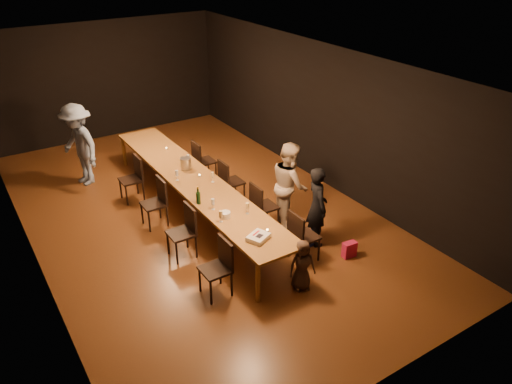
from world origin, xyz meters
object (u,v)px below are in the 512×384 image
chair_left_2 (153,203)px  chair_left_3 (131,179)px  child (302,265)px  chair_left_0 (215,269)px  chair_right_2 (232,181)px  ice_bucket (186,163)px  table (194,181)px  woman_tan (290,184)px  woman_birthday (317,206)px  chair_right_3 (205,161)px  man_blue (79,145)px  plate_stack (225,215)px  champagne_bottle (198,195)px  birthday_cake (258,237)px  chair_right_0 (304,236)px  chair_left_1 (181,233)px  chair_right_1 (265,206)px

chair_left_2 → chair_left_3: 1.20m
child → chair_left_2: bearing=129.0°
chair_left_0 → chair_left_2: same height
chair_right_2 → ice_bucket: 1.00m
table → woman_tan: 1.87m
woman_birthday → child: size_ratio=1.71×
chair_right_3 → chair_left_3: same height
man_blue → ice_bucket: 2.54m
plate_stack → ice_bucket: (0.27, 2.06, 0.07)m
plate_stack → ice_bucket: size_ratio=0.75×
plate_stack → champagne_bottle: bearing=103.6°
champagne_bottle → ice_bucket: (0.43, 1.40, -0.05)m
chair_right_2 → birthday_cake: 2.63m
chair_right_0 → chair_left_2: 2.94m
chair_left_2 → chair_left_3: bearing=0.0°
chair_right_0 → chair_right_3: size_ratio=1.00×
plate_stack → ice_bucket: ice_bucket is taller
chair_right_3 → woman_birthday: bearing=8.5°
champagne_bottle → chair_left_3: bearing=103.2°
chair_left_1 → ice_bucket: (0.92, 1.68, 0.40)m
chair_right_2 → chair_left_2: (-1.70, 0.00, 0.00)m
birthday_cake → champagne_bottle: size_ratio=1.25×
birthday_cake → chair_left_2: bearing=83.8°
chair_left_1 → child: size_ratio=1.08×
woman_birthday → plate_stack: (-1.54, 0.52, 0.07)m
chair_left_0 → man_blue: man_blue is taller
chair_right_3 → woman_birthday: size_ratio=0.63×
birthday_cake → ice_bucket: (0.17, 2.92, 0.08)m
chair_left_2 → plate_stack: 1.74m
chair_right_3 → plate_stack: 2.99m
woman_tan → child: size_ratio=1.91×
birthday_cake → ice_bucket: ice_bucket is taller
chair_right_2 → chair_left_0: bearing=-35.3°
chair_left_1 → woman_tan: 2.22m
chair_right_2 → plate_stack: (-1.05, -1.58, 0.33)m
chair_left_3 → chair_right_0: bearing=-154.7°
chair_right_3 → chair_left_2: (-1.70, -1.20, 0.00)m
woman_tan → child: 2.00m
woman_tan → plate_stack: (-1.53, -0.28, -0.02)m
birthday_cake → chair_right_3: bearing=51.9°
table → ice_bucket: size_ratio=25.37×
chair_left_0 → plate_stack: 1.10m
table → birthday_cake: bearing=-92.1°
ice_bucket → chair_left_0: bearing=-107.8°
chair_left_2 → table: bearing=-90.0°
chair_right_1 → chair_left_3: size_ratio=1.00×
chair_left_1 → chair_left_2: same height
woman_tan → ice_bucket: (-1.26, 1.78, 0.05)m
chair_right_2 → chair_left_1: bearing=-54.8°
chair_left_2 → plate_stack: bearing=-157.5°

